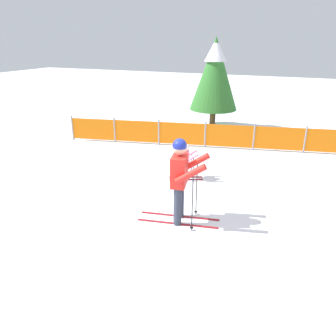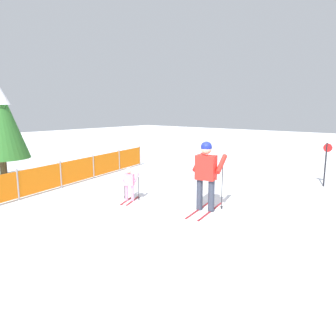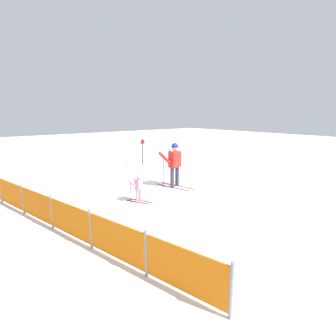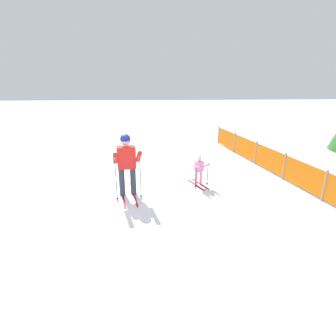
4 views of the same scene
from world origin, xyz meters
name	(u,v)px [view 2 (image 2 of 4)]	position (x,y,z in m)	size (l,w,h in m)	color
ground_plane	(208,212)	(0.00, 0.00, 0.00)	(60.00, 60.00, 0.00)	white
skier_adult	(206,170)	(0.10, 0.15, 1.06)	(1.71, 0.84, 1.77)	maroon
skier_child	(129,182)	(-0.53, 2.27, 0.56)	(0.91, 0.60, 0.97)	maroon
safety_fence	(61,174)	(-0.89, 5.11, 0.45)	(9.63, 2.16, 0.90)	gray
trail_marker	(326,160)	(4.80, -1.50, 0.90)	(0.05, 0.28, 1.46)	black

